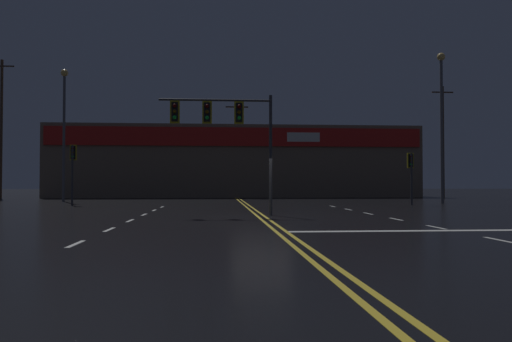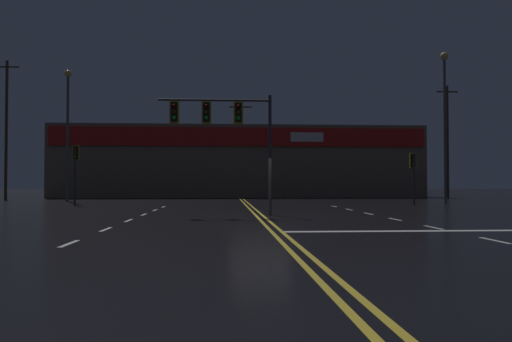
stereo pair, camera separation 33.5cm
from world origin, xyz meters
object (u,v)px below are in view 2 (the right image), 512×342
object	(u,v)px
traffic_signal_corner_northeast	(413,167)
traffic_signal_median	(221,121)
streetlight_median_approach	(445,108)
streetlight_near_left	(68,118)
traffic_signal_corner_northwest	(76,161)

from	to	relation	value
traffic_signal_corner_northeast	traffic_signal_median	bearing A→B (deg)	-142.12
traffic_signal_corner_northeast	streetlight_median_approach	xyz separation A→B (m)	(3.16, 2.30, 4.17)
streetlight_near_left	streetlight_median_approach	distance (m)	28.08
streetlight_near_left	streetlight_median_approach	size ratio (longest dim) A/B	0.97
traffic_signal_median	traffic_signal_corner_northwest	world-z (taller)	traffic_signal_median
traffic_signal_corner_northwest	traffic_signal_corner_northeast	bearing A→B (deg)	-2.71
traffic_signal_corner_northwest	streetlight_near_left	size ratio (longest dim) A/B	0.38
traffic_signal_median	streetlight_median_approach	distance (m)	19.68
streetlight_median_approach	traffic_signal_corner_northwest	bearing A→B (deg)	-177.07
traffic_signal_median	traffic_signal_corner_northeast	size ratio (longest dim) A/B	1.57
traffic_signal_median	traffic_signal_corner_northwest	xyz separation A→B (m)	(-9.37, 10.61, -1.33)
traffic_signal_corner_northeast	streetlight_near_left	size ratio (longest dim) A/B	0.33
traffic_signal_corner_northeast	streetlight_near_left	xyz separation A→B (m)	(-24.34, 7.94, 3.97)
traffic_signal_median	traffic_signal_corner_northeast	xyz separation A→B (m)	(12.32, 9.58, -1.68)
traffic_signal_corner_northwest	streetlight_near_left	xyz separation A→B (m)	(-2.65, 6.91, 3.62)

